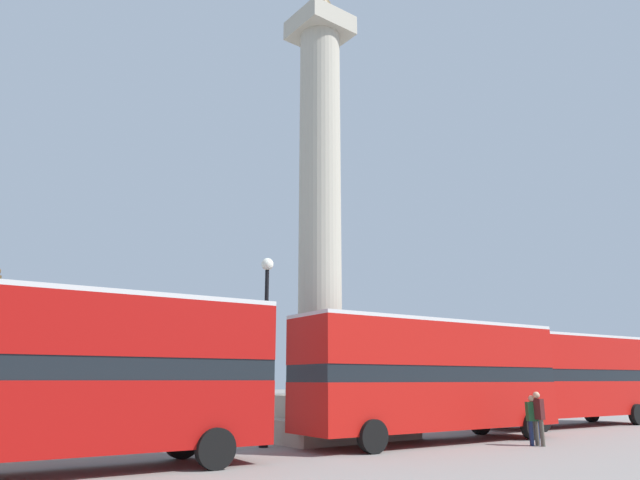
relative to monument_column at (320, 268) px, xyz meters
The scene contains 8 objects.
ground_plane 6.65m from the monument_column, ahead, with size 200.00×200.00×0.00m, color gray.
monument_column is the anchor object (origin of this frame).
bus_a 13.81m from the monument_column, 12.85° to the right, with size 10.62×3.54×4.32m.
bus_b 12.05m from the monument_column, 162.35° to the right, with size 11.07×3.40×4.28m.
bus_c 6.21m from the monument_column, 62.27° to the right, with size 10.95×3.38×4.26m.
street_lamp 4.87m from the monument_column, 156.61° to the right, with size 0.44×0.44×6.36m.
pedestrian_near_lamp 9.76m from the monument_column, 58.98° to the right, with size 0.29×0.49×1.77m.
pedestrian_by_plinth 9.68m from the monument_column, 58.60° to the right, with size 0.46×0.33×1.64m.
Camera 1 is at (-14.02, -18.37, 2.15)m, focal length 32.00 mm.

